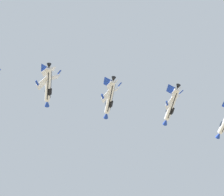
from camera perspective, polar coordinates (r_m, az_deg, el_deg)
The scene contains 3 objects.
fighter_jet_left_wing at distance 96.61m, azimuth -11.91°, elevation 2.29°, with size 9.16×15.03×8.26m.
fighter_jet_right_wing at distance 95.37m, azimuth -0.44°, elevation -0.02°, with size 9.18×15.03×8.34m.
fighter_jet_left_outer at distance 98.46m, azimuth 11.08°, elevation -1.33°, with size 9.07×15.03×7.96m.
Camera 1 is at (-2.54, 0.29, 1.71)m, focal length 48.78 mm.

